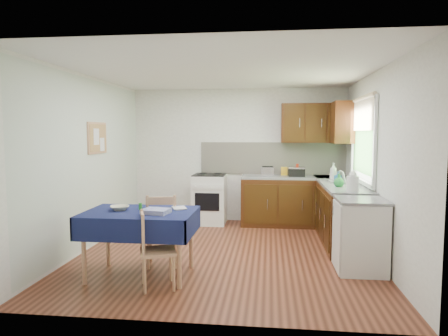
# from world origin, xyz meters

# --- Properties ---
(floor) EXTENTS (4.20, 4.20, 0.00)m
(floor) POSITION_xyz_m (0.00, 0.00, 0.00)
(floor) COLOR #462012
(floor) RESTS_ON ground
(ceiling) EXTENTS (4.00, 4.20, 0.02)m
(ceiling) POSITION_xyz_m (0.00, 0.00, 2.50)
(ceiling) COLOR white
(ceiling) RESTS_ON wall_back
(wall_back) EXTENTS (4.00, 0.02, 2.50)m
(wall_back) POSITION_xyz_m (0.00, 2.10, 1.25)
(wall_back) COLOR silver
(wall_back) RESTS_ON ground
(wall_front) EXTENTS (4.00, 0.02, 2.50)m
(wall_front) POSITION_xyz_m (0.00, -2.10, 1.25)
(wall_front) COLOR silver
(wall_front) RESTS_ON ground
(wall_left) EXTENTS (0.02, 4.20, 2.50)m
(wall_left) POSITION_xyz_m (-2.00, 0.00, 1.25)
(wall_left) COLOR silver
(wall_left) RESTS_ON ground
(wall_right) EXTENTS (0.02, 4.20, 2.50)m
(wall_right) POSITION_xyz_m (2.00, 0.00, 1.25)
(wall_right) COLOR silver
(wall_right) RESTS_ON ground
(base_cabinets) EXTENTS (1.90, 2.30, 0.86)m
(base_cabinets) POSITION_xyz_m (1.36, 1.26, 0.43)
(base_cabinets) COLOR black
(base_cabinets) RESTS_ON ground
(worktop_back) EXTENTS (1.90, 0.60, 0.04)m
(worktop_back) POSITION_xyz_m (1.05, 1.80, 0.88)
(worktop_back) COLOR slate
(worktop_back) RESTS_ON base_cabinets
(worktop_right) EXTENTS (0.60, 1.70, 0.04)m
(worktop_right) POSITION_xyz_m (1.70, 0.65, 0.88)
(worktop_right) COLOR slate
(worktop_right) RESTS_ON base_cabinets
(worktop_corner) EXTENTS (0.60, 0.60, 0.04)m
(worktop_corner) POSITION_xyz_m (1.70, 1.80, 0.88)
(worktop_corner) COLOR slate
(worktop_corner) RESTS_ON base_cabinets
(splashback) EXTENTS (2.70, 0.02, 0.60)m
(splashback) POSITION_xyz_m (0.65, 2.08, 1.20)
(splashback) COLOR beige
(splashback) RESTS_ON wall_back
(upper_cabinets) EXTENTS (1.20, 0.85, 0.70)m
(upper_cabinets) POSITION_xyz_m (1.52, 1.80, 1.85)
(upper_cabinets) COLOR black
(upper_cabinets) RESTS_ON wall_back
(stove) EXTENTS (0.60, 0.61, 0.92)m
(stove) POSITION_xyz_m (-0.50, 1.80, 0.46)
(stove) COLOR white
(stove) RESTS_ON ground
(window) EXTENTS (0.04, 1.48, 1.26)m
(window) POSITION_xyz_m (1.97, 0.70, 1.65)
(window) COLOR #2C5824
(window) RESTS_ON wall_right
(fridge) EXTENTS (0.58, 0.60, 0.89)m
(fridge) POSITION_xyz_m (1.70, -0.55, 0.44)
(fridge) COLOR white
(fridge) RESTS_ON ground
(corkboard) EXTENTS (0.04, 0.62, 0.47)m
(corkboard) POSITION_xyz_m (-1.97, 0.30, 1.60)
(corkboard) COLOR tan
(corkboard) RESTS_ON wall_left
(dining_table) EXTENTS (1.27, 0.86, 0.77)m
(dining_table) POSITION_xyz_m (-0.89, -1.01, 0.66)
(dining_table) COLOR #0E1538
(dining_table) RESTS_ON ground
(chair_far) EXTENTS (0.48, 0.48, 0.92)m
(chair_far) POSITION_xyz_m (-0.74, -0.63, 0.49)
(chair_far) COLOR tan
(chair_far) RESTS_ON ground
(chair_near) EXTENTS (0.48, 0.48, 0.84)m
(chair_near) POSITION_xyz_m (-0.63, -1.34, 0.44)
(chair_near) COLOR tan
(chair_near) RESTS_ON ground
(toaster) EXTENTS (0.23, 0.14, 0.18)m
(toaster) POSITION_xyz_m (0.57, 1.79, 0.98)
(toaster) COLOR #AEAEB2
(toaster) RESTS_ON worktop_back
(sandwich_press) EXTENTS (0.29, 0.25, 0.17)m
(sandwich_press) POSITION_xyz_m (1.08, 1.78, 0.98)
(sandwich_press) COLOR black
(sandwich_press) RESTS_ON worktop_back
(sauce_bottle) EXTENTS (0.05, 0.05, 0.23)m
(sauce_bottle) POSITION_xyz_m (1.09, 1.76, 1.01)
(sauce_bottle) COLOR #B2250E
(sauce_bottle) RESTS_ON worktop_back
(yellow_packet) EXTENTS (0.12, 0.09, 0.15)m
(yellow_packet) POSITION_xyz_m (0.87, 1.93, 0.98)
(yellow_packet) COLOR yellow
(yellow_packet) RESTS_ON worktop_back
(dish_rack) EXTENTS (0.39, 0.30, 0.19)m
(dish_rack) POSITION_xyz_m (1.74, 0.94, 0.92)
(dish_rack) COLOR gray
(dish_rack) RESTS_ON worktop_right
(kettle) EXTENTS (0.16, 0.16, 0.27)m
(kettle) POSITION_xyz_m (1.69, -0.04, 1.02)
(kettle) COLOR white
(kettle) RESTS_ON worktop_right
(cup) EXTENTS (0.15, 0.15, 0.10)m
(cup) POSITION_xyz_m (1.75, 1.71, 0.95)
(cup) COLOR silver
(cup) RESTS_ON worktop_back
(soap_bottle_a) EXTENTS (0.13, 0.13, 0.29)m
(soap_bottle_a) POSITION_xyz_m (1.62, 1.13, 1.05)
(soap_bottle_a) COLOR white
(soap_bottle_a) RESTS_ON worktop_right
(soap_bottle_b) EXTENTS (0.11, 0.11, 0.18)m
(soap_bottle_b) POSITION_xyz_m (1.66, 0.88, 0.99)
(soap_bottle_b) COLOR #1F6CB5
(soap_bottle_b) RESTS_ON worktop_right
(soap_bottle_c) EXTENTS (0.16, 0.16, 0.19)m
(soap_bottle_c) POSITION_xyz_m (1.59, 0.43, 0.99)
(soap_bottle_c) COLOR #227C34
(soap_bottle_c) RESTS_ON worktop_right
(plate_bowl) EXTENTS (0.29, 0.29, 0.05)m
(plate_bowl) POSITION_xyz_m (-1.15, -0.98, 0.80)
(plate_bowl) COLOR beige
(plate_bowl) RESTS_ON dining_table
(book) EXTENTS (0.22, 0.25, 0.02)m
(book) POSITION_xyz_m (-0.54, -0.84, 0.78)
(book) COLOR white
(book) RESTS_ON dining_table
(spice_jar) EXTENTS (0.04, 0.04, 0.08)m
(spice_jar) POSITION_xyz_m (-0.92, -0.93, 0.81)
(spice_jar) COLOR green
(spice_jar) RESTS_ON dining_table
(tea_towel) EXTENTS (0.32, 0.27, 0.05)m
(tea_towel) POSITION_xyz_m (-0.67, -1.12, 0.80)
(tea_towel) COLOR #283394
(tea_towel) RESTS_ON dining_table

